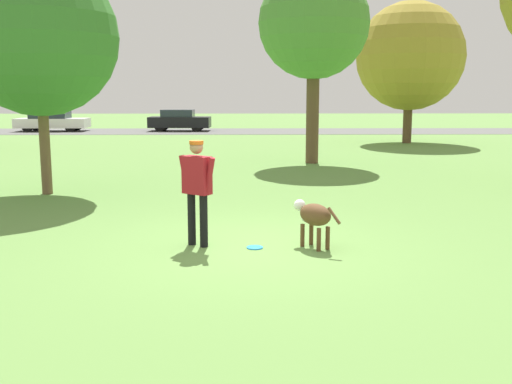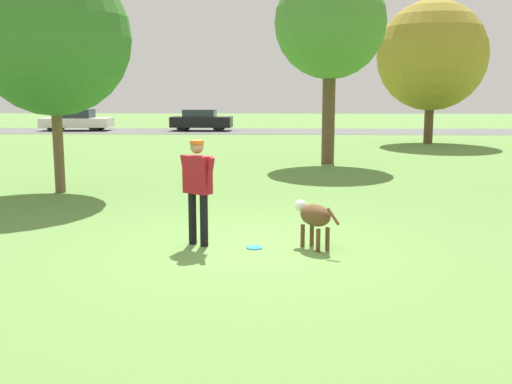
{
  "view_description": "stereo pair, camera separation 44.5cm",
  "coord_description": "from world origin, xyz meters",
  "px_view_note": "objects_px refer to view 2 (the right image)",
  "views": [
    {
      "loc": [
        0.06,
        -9.43,
        2.48
      ],
      "look_at": [
        0.22,
        -0.01,
        0.9
      ],
      "focal_mm": 42.0,
      "sensor_mm": 36.0,
      "label": 1
    },
    {
      "loc": [
        0.51,
        -9.43,
        2.48
      ],
      "look_at": [
        0.22,
        -0.01,
        0.9
      ],
      "focal_mm": 42.0,
      "sensor_mm": 36.0,
      "label": 2
    }
  ],
  "objects_px": {
    "parked_car_white": "(76,120)",
    "parked_car_black": "(201,120)",
    "tree_far_right": "(432,56)",
    "dog": "(314,216)",
    "tree_mid_center": "(330,24)",
    "frisbee": "(254,247)",
    "person": "(198,183)",
    "tree_near_left": "(52,38)"
  },
  "relations": [
    {
      "from": "parked_car_white",
      "to": "parked_car_black",
      "type": "distance_m",
      "value": 8.07
    },
    {
      "from": "tree_far_right",
      "to": "dog",
      "type": "bearing_deg",
      "value": -108.93
    },
    {
      "from": "dog",
      "to": "tree_mid_center",
      "type": "distance_m",
      "value": 12.4
    },
    {
      "from": "tree_mid_center",
      "to": "dog",
      "type": "bearing_deg",
      "value": -96.11
    },
    {
      "from": "frisbee",
      "to": "parked_car_white",
      "type": "distance_m",
      "value": 31.58
    },
    {
      "from": "dog",
      "to": "tree_mid_center",
      "type": "relative_size",
      "value": 0.14
    },
    {
      "from": "tree_far_right",
      "to": "tree_mid_center",
      "type": "bearing_deg",
      "value": -123.92
    },
    {
      "from": "frisbee",
      "to": "person",
      "type": "bearing_deg",
      "value": 169.59
    },
    {
      "from": "person",
      "to": "parked_car_black",
      "type": "xyz_separation_m",
      "value": [
        -3.46,
        28.92,
        -0.35
      ]
    },
    {
      "from": "person",
      "to": "parked_car_white",
      "type": "bearing_deg",
      "value": 148.22
    },
    {
      "from": "person",
      "to": "tree_near_left",
      "type": "bearing_deg",
      "value": 165.26
    },
    {
      "from": "tree_mid_center",
      "to": "parked_car_white",
      "type": "relative_size",
      "value": 1.5
    },
    {
      "from": "tree_mid_center",
      "to": "parked_car_black",
      "type": "height_order",
      "value": "tree_mid_center"
    },
    {
      "from": "parked_car_white",
      "to": "tree_mid_center",
      "type": "bearing_deg",
      "value": -50.78
    },
    {
      "from": "person",
      "to": "tree_near_left",
      "type": "xyz_separation_m",
      "value": [
        -4.1,
        5.1,
        2.73
      ]
    },
    {
      "from": "person",
      "to": "tree_near_left",
      "type": "distance_m",
      "value": 7.09
    },
    {
      "from": "frisbee",
      "to": "tree_mid_center",
      "type": "bearing_deg",
      "value": 79.35
    },
    {
      "from": "dog",
      "to": "tree_far_right",
      "type": "height_order",
      "value": "tree_far_right"
    },
    {
      "from": "frisbee",
      "to": "tree_mid_center",
      "type": "relative_size",
      "value": 0.04
    },
    {
      "from": "parked_car_white",
      "to": "person",
      "type": "bearing_deg",
      "value": -69.09
    },
    {
      "from": "tree_mid_center",
      "to": "parked_car_white",
      "type": "distance_m",
      "value": 23.09
    },
    {
      "from": "person",
      "to": "dog",
      "type": "height_order",
      "value": "person"
    },
    {
      "from": "dog",
      "to": "parked_car_black",
      "type": "xyz_separation_m",
      "value": [
        -5.33,
        29.06,
        0.16
      ]
    },
    {
      "from": "parked_car_black",
      "to": "tree_far_right",
      "type": "bearing_deg",
      "value": -34.53
    },
    {
      "from": "parked_car_black",
      "to": "frisbee",
      "type": "bearing_deg",
      "value": -78.88
    },
    {
      "from": "dog",
      "to": "tree_near_left",
      "type": "relative_size",
      "value": 0.16
    },
    {
      "from": "person",
      "to": "parked_car_white",
      "type": "distance_m",
      "value": 31.06
    },
    {
      "from": "dog",
      "to": "tree_far_right",
      "type": "bearing_deg",
      "value": -55.26
    },
    {
      "from": "person",
      "to": "tree_mid_center",
      "type": "height_order",
      "value": "tree_mid_center"
    },
    {
      "from": "tree_far_right",
      "to": "frisbee",
      "type": "bearing_deg",
      "value": -111.29
    },
    {
      "from": "tree_far_right",
      "to": "person",
      "type": "bearing_deg",
      "value": -113.75
    },
    {
      "from": "tree_near_left",
      "to": "parked_car_white",
      "type": "bearing_deg",
      "value": 107.36
    },
    {
      "from": "dog",
      "to": "frisbee",
      "type": "xyz_separation_m",
      "value": [
        -0.95,
        -0.03,
        -0.51
      ]
    },
    {
      "from": "person",
      "to": "tree_mid_center",
      "type": "distance_m",
      "value": 12.44
    },
    {
      "from": "tree_far_right",
      "to": "tree_near_left",
      "type": "relative_size",
      "value": 1.2
    },
    {
      "from": "tree_mid_center",
      "to": "parked_car_white",
      "type": "height_order",
      "value": "tree_mid_center"
    },
    {
      "from": "parked_car_white",
      "to": "dog",
      "type": "bearing_deg",
      "value": -66.06
    },
    {
      "from": "tree_far_right",
      "to": "tree_mid_center",
      "type": "height_order",
      "value": "tree_far_right"
    },
    {
      "from": "person",
      "to": "tree_near_left",
      "type": "height_order",
      "value": "tree_near_left"
    },
    {
      "from": "person",
      "to": "frisbee",
      "type": "xyz_separation_m",
      "value": [
        0.92,
        -0.17,
        -1.02
      ]
    },
    {
      "from": "person",
      "to": "parked_car_black",
      "type": "bearing_deg",
      "value": 133.25
    },
    {
      "from": "tree_near_left",
      "to": "parked_car_black",
      "type": "distance_m",
      "value": 24.03
    }
  ]
}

